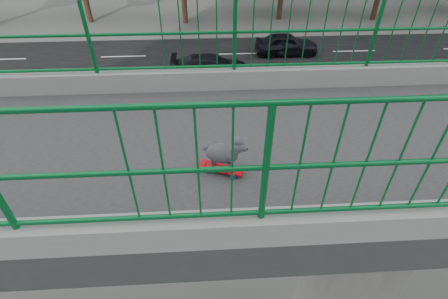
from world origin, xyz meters
TOP-DOWN VIEW (x-y plane):
  - road at (-13.00, 0.00)m, footprint 18.00×90.00m
  - footbridge at (0.00, 0.00)m, footprint 3.00×24.00m
  - railing at (0.00, 0.00)m, footprint 3.00×24.00m
  - skateboard at (0.51, -2.29)m, footprint 0.30×0.50m
  - poodle at (0.52, -2.26)m, footprint 0.30×0.47m
  - car_0 at (-6.00, -2.58)m, footprint 1.63×4.04m
  - car_1 at (-9.20, -11.02)m, footprint 1.68×4.82m
  - car_3 at (-15.60, -2.11)m, footprint 1.92×4.72m
  - car_4 at (-18.80, 3.09)m, footprint 1.69×4.20m
  - car_7 at (-12.40, 7.63)m, footprint 1.92×4.73m

SIDE VIEW (x-z plane):
  - road at x=-13.00m, z-range 0.00..0.02m
  - car_3 at x=-15.60m, z-range 0.00..1.37m
  - car_7 at x=-12.40m, z-range 0.00..1.37m
  - car_0 at x=-6.00m, z-range 0.00..1.38m
  - car_4 at x=-18.80m, z-range 0.00..1.43m
  - car_1 at x=-9.20m, z-range 0.00..1.59m
  - footbridge at x=0.00m, z-range 1.72..8.72m
  - skateboard at x=0.51m, z-range 7.02..7.08m
  - railing at x=0.00m, z-range 6.50..7.92m
  - poodle at x=0.52m, z-range 7.08..7.49m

